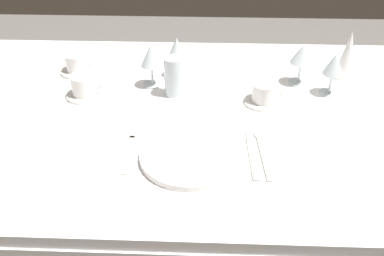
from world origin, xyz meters
name	(u,v)px	position (x,y,z in m)	size (l,w,h in m)	color
dining_table	(201,131)	(0.00, 0.00, 0.66)	(1.80, 1.11, 0.74)	white
dinner_plate	(190,156)	(-0.02, -0.26, 0.75)	(0.27, 0.27, 0.02)	white
fork_outer	(129,149)	(-0.20, -0.22, 0.74)	(0.02, 0.20, 0.00)	beige
dinner_knife	(252,156)	(0.15, -0.24, 0.74)	(0.02, 0.21, 0.00)	beige
spoon_soup	(261,148)	(0.17, -0.20, 0.74)	(0.03, 0.23, 0.01)	beige
saucer_left	(77,71)	(-0.47, 0.25, 0.74)	(0.12, 0.12, 0.01)	white
coffee_cup_left	(76,62)	(-0.46, 0.25, 0.78)	(0.10, 0.08, 0.06)	white
saucer_right	(85,95)	(-0.39, 0.07, 0.74)	(0.12, 0.12, 0.01)	white
coffee_cup_right	(84,85)	(-0.39, 0.07, 0.78)	(0.10, 0.08, 0.07)	white
saucer_far	(263,102)	(0.21, 0.05, 0.74)	(0.13, 0.13, 0.01)	white
coffee_cup_far	(265,92)	(0.21, 0.05, 0.78)	(0.10, 0.08, 0.06)	white
wine_glass_centre	(151,57)	(-0.17, 0.16, 0.85)	(0.08, 0.08, 0.15)	silver
wine_glass_left	(302,56)	(0.34, 0.20, 0.84)	(0.08, 0.08, 0.14)	silver
wine_glass_right	(334,66)	(0.44, 0.12, 0.84)	(0.07, 0.07, 0.15)	silver
wine_glass_far	(177,50)	(-0.09, 0.24, 0.84)	(0.07, 0.07, 0.15)	silver
drink_tumbler	(174,79)	(-0.09, 0.10, 0.80)	(0.06, 0.06, 0.13)	silver
napkin_folded	(348,55)	(0.51, 0.24, 0.83)	(0.08, 0.08, 0.18)	white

